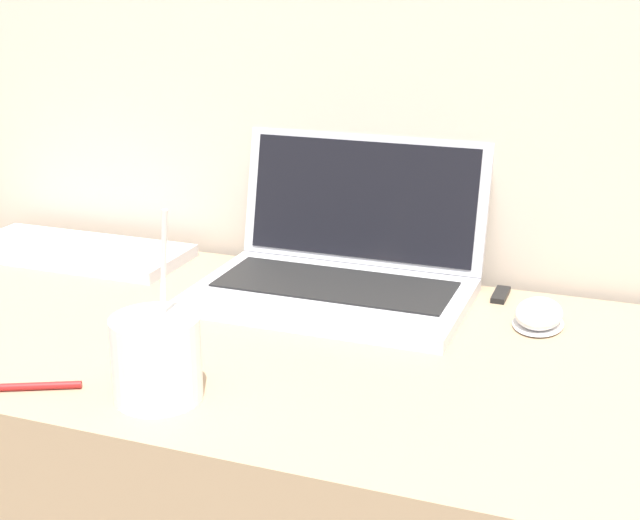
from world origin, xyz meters
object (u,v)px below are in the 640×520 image
laptop (342,263)px  external_keyboard (77,252)px  usb_stick (501,295)px  computer_mouse (539,315)px  drink_cup (157,356)px  pen (20,387)px

laptop → external_keyboard: (-0.47, 0.00, -0.03)m
external_keyboard → usb_stick: (0.69, 0.06, -0.01)m
computer_mouse → external_keyboard: computer_mouse is taller
laptop → computer_mouse: laptop is taller
usb_stick → drink_cup: bearing=-123.9°
external_keyboard → pen: (0.23, -0.44, -0.01)m
pen → computer_mouse: bearing=37.3°
computer_mouse → usb_stick: (-0.07, 0.09, -0.01)m
laptop → drink_cup: bearing=-101.4°
drink_cup → computer_mouse: 0.52m
pen → usb_stick: bearing=46.8°
usb_stick → pen: bearing=-133.2°
usb_stick → external_keyboard: bearing=-175.1°
external_keyboard → computer_mouse: bearing=-2.3°
laptop → computer_mouse: bearing=-5.9°
usb_stick → pen: pen is taller
external_keyboard → laptop: bearing=-0.1°
computer_mouse → pen: bearing=-142.7°
drink_cup → external_keyboard: (-0.39, 0.40, -0.04)m
laptop → usb_stick: bearing=14.7°
pen → drink_cup: bearing=14.1°
laptop → external_keyboard: 0.47m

